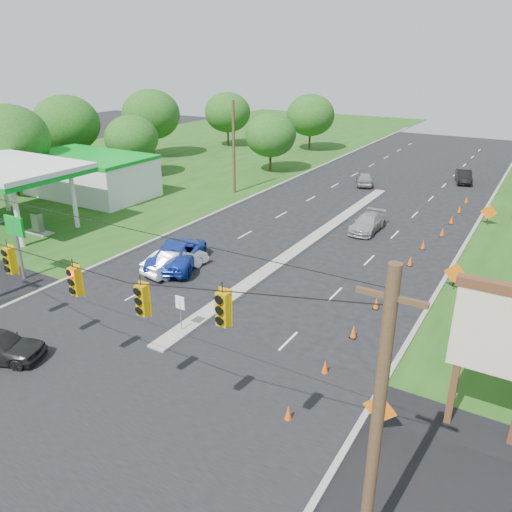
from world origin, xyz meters
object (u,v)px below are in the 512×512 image
Objects in this scene: white_sedan at (175,261)px; blue_pickup at (178,253)px; pylon_sign at (508,340)px; gas_station at (78,174)px.

blue_pickup reaches higher than white_sedan.
pylon_sign is 21.28m from blue_pickup.
blue_pickup is at bearing 161.93° from pylon_sign.
gas_station is 40.50m from pylon_sign.
white_sedan is 1.06m from blue_pickup.
gas_station is at bearing -15.73° from white_sedan.
white_sedan is at bearing 98.85° from blue_pickup.
blue_pickup is at bearing -22.73° from gas_station.
pylon_sign is at bearing -20.31° from gas_station.
white_sedan is at bearing 163.90° from pylon_sign.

